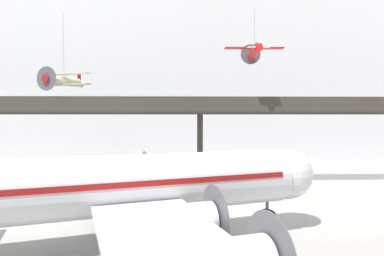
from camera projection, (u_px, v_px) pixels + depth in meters
The scene contains 5 objects.
hangar_back_wall at pixel (196, 81), 51.90m from camera, with size 140.00×3.00×25.77m.
mezzanine_walkway at pixel (200, 111), 39.51m from camera, with size 110.00×3.20×9.84m.
airliner_silver_main at pixel (118, 186), 20.00m from camera, with size 26.64×31.00×10.35m.
suspended_plane_red_highwing at pixel (254, 51), 38.42m from camera, with size 6.71×5.48×5.89m.
suspended_plane_cream_biplane at pixel (64, 81), 39.81m from camera, with size 7.35×6.35×9.19m.
Camera 1 is at (-2.14, -17.45, 7.73)m, focal length 32.00 mm.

